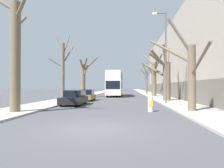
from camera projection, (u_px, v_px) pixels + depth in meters
name	position (u px, v px, depth m)	size (l,w,h in m)	color
ground_plane	(94.00, 129.00, 8.47)	(300.00, 300.00, 0.00)	#424247
sidewalk_left	(101.00, 92.00, 58.82)	(3.41, 120.00, 0.12)	#A39E93
sidewalk_right	(145.00, 92.00, 57.82)	(3.41, 120.00, 0.12)	#A39E93
building_facade_right	(193.00, 63.00, 35.79)	(10.08, 48.67, 11.87)	#9E9384
street_tree_left_0	(15.00, 53.00, 13.33)	(3.26, 3.14, 7.99)	brown
street_tree_left_1	(63.00, 69.00, 23.16)	(2.49, 1.96, 8.00)	brown
street_tree_left_2	(84.00, 78.00, 33.22)	(3.14, 2.35, 6.62)	brown
street_tree_right_0	(190.00, 73.00, 13.72)	(2.89, 5.00, 6.49)	brown
street_tree_right_1	(165.00, 76.00, 23.72)	(3.37, 3.37, 6.64)	brown
street_tree_right_2	(154.00, 76.00, 35.16)	(3.21, 4.78, 7.81)	brown
street_tree_right_3	(146.00, 79.00, 46.20)	(3.17, 4.83, 7.15)	brown
double_decker_bus	(115.00, 83.00, 36.48)	(2.55, 10.68, 4.40)	silver
parked_car_0	(74.00, 98.00, 19.25)	(1.89, 4.23, 1.42)	black
parked_car_1	(87.00, 95.00, 25.17)	(1.75, 3.99, 1.40)	olive
lamp_post	(165.00, 53.00, 20.11)	(1.40, 0.20, 9.34)	#4C4F54
traffic_bollard	(150.00, 104.00, 14.08)	(0.37, 0.38, 1.07)	white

